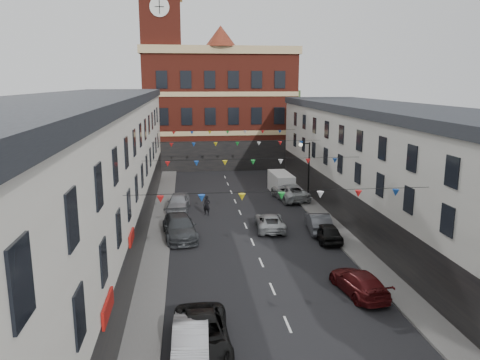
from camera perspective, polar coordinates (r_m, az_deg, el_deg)
name	(u,v)px	position (r m, az deg, el deg)	size (l,w,h in m)	color
ground	(261,263)	(31.01, 2.60, -10.02)	(160.00, 160.00, 0.00)	black
pavement_left	(156,255)	(32.55, -10.21, -8.97)	(1.80, 64.00, 0.15)	#605E5B
pavement_right	(352,247)	(34.49, 13.55, -7.90)	(1.80, 64.00, 0.15)	#605E5B
terrace_left	(72,184)	(30.85, -19.77, -0.44)	(8.40, 56.00, 10.70)	silver
terrace_right	(430,182)	(34.35, 22.18, -0.27)	(8.40, 56.00, 9.70)	beige
civic_building	(218,106)	(66.58, -2.64, 8.95)	(20.60, 13.30, 18.50)	maroon
clock_tower	(162,55)	(63.52, -9.50, 14.79)	(5.60, 5.60, 30.00)	maroon
distant_hill	(189,117)	(90.61, -6.26, 7.69)	(40.00, 14.00, 10.00)	#2F5326
street_lamp	(306,165)	(44.51, 8.09, 1.88)	(1.10, 0.36, 6.00)	black
car_left_b	(191,341)	(21.19, -6.03, -18.97)	(1.53, 4.39, 1.45)	#B3B5BB
car_left_c	(202,335)	(21.58, -4.67, -18.28)	(2.44, 5.29, 1.47)	black
car_left_d	(180,227)	(35.69, -7.38, -5.72)	(2.31, 5.67, 1.65)	#393C40
car_left_e	(178,202)	(43.06, -7.51, -2.69)	(1.87, 4.64, 1.58)	gray
car_right_c	(359,282)	(27.33, 14.28, -12.00)	(1.87, 4.60, 1.33)	#511012
car_right_d	(327,232)	(35.33, 10.54, -6.25)	(1.62, 4.02, 1.37)	black
car_right_e	(318,222)	(37.38, 9.53, -5.09)	(1.58, 4.53, 1.49)	#505258
car_right_f	(290,192)	(46.87, 6.10, -1.46)	(2.61, 5.66, 1.57)	#ADB1B2
moving_car	(270,222)	(37.39, 3.67, -5.09)	(2.16, 4.69, 1.30)	#A1A5A8
white_van	(281,183)	(49.43, 5.02, -0.39)	(1.87, 4.85, 2.15)	white
pedestrian	(207,205)	(41.34, -4.07, -3.11)	(0.64, 0.42, 1.75)	black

